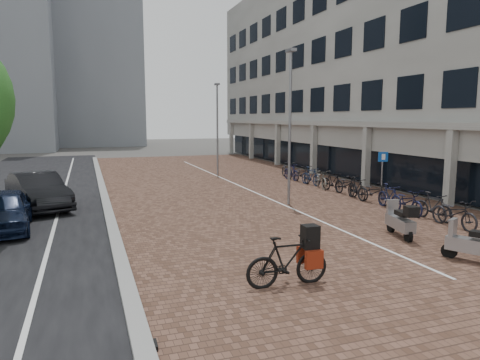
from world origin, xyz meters
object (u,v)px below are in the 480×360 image
car_navy (4,211)px  parking_sign (382,168)px  car_dark (38,191)px  scooter_back (475,242)px  hero_bike (287,260)px  scooter_front (400,220)px

car_navy → parking_sign: parking_sign is taller
car_dark → parking_sign: (15.21, -2.51, 0.69)m
scooter_back → parking_sign: bearing=39.5°
hero_bike → scooter_back: size_ratio=1.19×
car_dark → parking_sign: 15.43m
car_dark → scooter_back: bearing=-64.6°
car_navy → car_dark: (0.73, 3.58, 0.07)m
car_navy → scooter_front: car_navy is taller
scooter_back → hero_bike: bearing=150.8°
parking_sign → hero_bike: bearing=-116.6°
car_dark → scooter_back: (11.45, -11.40, -0.20)m
car_dark → hero_bike: bearing=-81.1°
hero_bike → scooter_front: bearing=-61.5°
car_navy → parking_sign: bearing=-0.7°
hero_bike → scooter_back: 5.32m
car_navy → parking_sign: 15.99m
car_dark → scooter_back: 16.16m
scooter_front → car_dark: bearing=155.6°
car_navy → car_dark: car_dark is taller
hero_bike → scooter_back: (5.31, -0.15, -0.05)m
scooter_back → parking_sign: size_ratio=0.75×
car_dark → scooter_back: car_dark is taller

